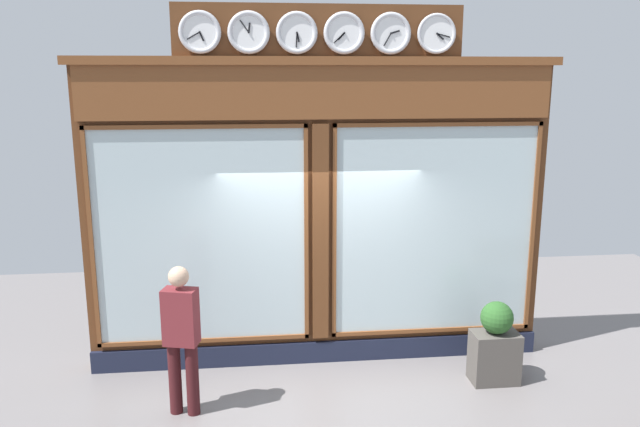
# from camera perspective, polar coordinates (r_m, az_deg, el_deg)

# --- Properties ---
(shop_facade) EXTENTS (5.87, 0.42, 4.45)m
(shop_facade) POSITION_cam_1_polar(r_m,az_deg,el_deg) (7.95, -0.10, 0.37)
(shop_facade) COLOR #5B3319
(shop_facade) RESTS_ON ground_plane
(pedestrian) EXTENTS (0.40, 0.31, 1.69)m
(pedestrian) POSITION_cam_1_polar(r_m,az_deg,el_deg) (7.10, -12.34, -10.55)
(pedestrian) COLOR #3A1316
(pedestrian) RESTS_ON ground_plane
(planter_box) EXTENTS (0.56, 0.36, 0.63)m
(planter_box) POSITION_cam_1_polar(r_m,az_deg,el_deg) (8.14, 15.39, -12.34)
(planter_box) COLOR #4C4742
(planter_box) RESTS_ON ground_plane
(planter_shrub) EXTENTS (0.39, 0.39, 0.39)m
(planter_shrub) POSITION_cam_1_polar(r_m,az_deg,el_deg) (7.94, 15.61, -9.00)
(planter_shrub) COLOR #285623
(planter_shrub) RESTS_ON planter_box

